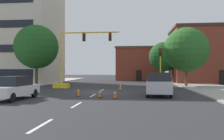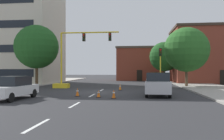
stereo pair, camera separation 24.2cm
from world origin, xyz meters
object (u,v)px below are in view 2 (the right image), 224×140
(tree_right_far, at_px, (164,57))
(tree_right_mid, at_px, (186,50))
(sedan_white_near_left, at_px, (13,88))
(traffic_light_pole_right, at_px, (160,59))
(traffic_cone_roadside_b, at_px, (120,87))
(traffic_signal_gantry, at_px, (69,70))
(tree_left_near, at_px, (37,47))
(traffic_cone_roadside_d, at_px, (99,94))
(traffic_cone_roadside_c, at_px, (114,94))
(traffic_cone_roadside_a, at_px, (77,92))
(pickup_truck_silver, at_px, (158,84))

(tree_right_far, relative_size, tree_right_mid, 0.92)
(tree_right_mid, bearing_deg, sedan_white_near_left, -136.73)
(traffic_light_pole_right, xyz_separation_m, traffic_cone_roadside_b, (-4.59, -2.72, -3.20))
(traffic_signal_gantry, relative_size, tree_left_near, 1.01)
(traffic_light_pole_right, bearing_deg, tree_left_near, 178.93)
(tree_left_near, distance_m, tree_right_mid, 19.29)
(traffic_light_pole_right, bearing_deg, traffic_cone_roadside_d, -120.96)
(tree_left_near, bearing_deg, traffic_signal_gantry, -9.36)
(tree_right_mid, bearing_deg, traffic_signal_gantry, -166.98)
(traffic_cone_roadside_d, bearing_deg, traffic_signal_gantry, 119.84)
(tree_right_mid, xyz_separation_m, traffic_cone_roadside_c, (-8.07, -13.15, -4.49))
(traffic_light_pole_right, xyz_separation_m, tree_left_near, (-15.51, 0.29, 1.62))
(traffic_cone_roadside_b, height_order, traffic_cone_roadside_d, traffic_cone_roadside_b)
(tree_right_mid, bearing_deg, traffic_cone_roadside_d, -126.70)
(tree_left_near, relative_size, traffic_cone_roadside_b, 11.76)
(tree_right_far, height_order, traffic_cone_roadside_d, tree_right_far)
(traffic_light_pole_right, bearing_deg, tree_right_far, 81.92)
(traffic_cone_roadside_a, xyz_separation_m, traffic_cone_roadside_c, (3.21, -1.19, -0.00))
(traffic_light_pole_right, xyz_separation_m, pickup_truck_silver, (-0.91, -7.66, -2.55))
(pickup_truck_silver, xyz_separation_m, traffic_cone_roadside_b, (-3.68, 4.94, -0.64))
(traffic_cone_roadside_c, bearing_deg, tree_left_near, 136.40)
(traffic_cone_roadside_a, bearing_deg, traffic_signal_gantry, 111.36)
(traffic_signal_gantry, relative_size, traffic_light_pole_right, 1.66)
(traffic_cone_roadside_a, bearing_deg, sedan_white_near_left, -148.08)
(tree_right_mid, xyz_separation_m, traffic_cone_roadside_a, (-11.28, -11.96, -4.49))
(tree_right_mid, bearing_deg, traffic_cone_roadside_b, -145.31)
(traffic_signal_gantry, distance_m, traffic_cone_roadside_a, 9.39)
(traffic_cone_roadside_b, bearing_deg, tree_right_far, 67.97)
(pickup_truck_silver, distance_m, traffic_cone_roadside_d, 5.30)
(tree_right_far, height_order, traffic_cone_roadside_a, tree_right_far)
(traffic_light_pole_right, relative_size, traffic_cone_roadside_c, 6.80)
(tree_right_far, xyz_separation_m, traffic_cone_roadside_a, (-9.58, -22.30, -4.16))
(traffic_light_pole_right, relative_size, tree_right_mid, 0.62)
(traffic_cone_roadside_a, height_order, traffic_cone_roadside_c, traffic_cone_roadside_a)
(traffic_cone_roadside_b, xyz_separation_m, traffic_cone_roadside_c, (0.10, -7.49, 0.02))
(tree_left_near, xyz_separation_m, pickup_truck_silver, (14.61, -7.95, -4.17))
(tree_right_mid, height_order, sedan_white_near_left, tree_right_mid)
(traffic_signal_gantry, relative_size, tree_right_far, 1.13)
(tree_right_mid, height_order, traffic_cone_roadside_b, tree_right_mid)
(traffic_cone_roadside_b, distance_m, traffic_cone_roadside_d, 7.01)
(tree_left_near, xyz_separation_m, sedan_white_near_left, (3.59, -11.95, -4.26))
(traffic_cone_roadside_c, bearing_deg, traffic_light_pole_right, 66.31)
(tree_right_far, height_order, tree_right_mid, tree_right_mid)
(traffic_cone_roadside_a, height_order, traffic_cone_roadside_d, traffic_cone_roadside_a)
(traffic_light_pole_right, bearing_deg, sedan_white_near_left, -135.63)
(tree_right_mid, relative_size, traffic_cone_roadside_b, 11.46)
(tree_right_far, distance_m, pickup_truck_silver, 21.41)
(tree_left_near, height_order, traffic_cone_roadside_c, tree_left_near)
(traffic_light_pole_right, xyz_separation_m, traffic_cone_roadside_d, (-5.78, -9.63, -3.23))
(traffic_light_pole_right, distance_m, pickup_truck_silver, 8.12)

